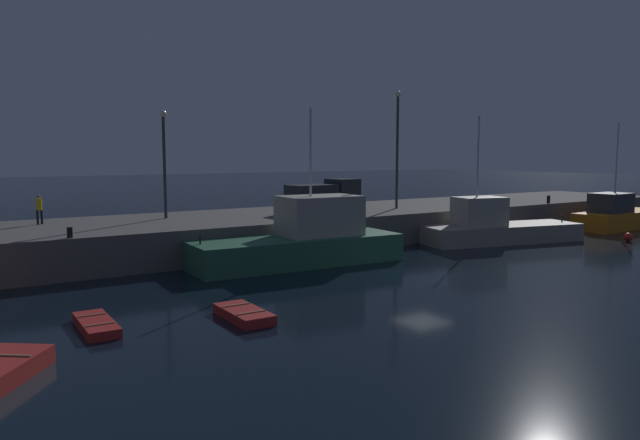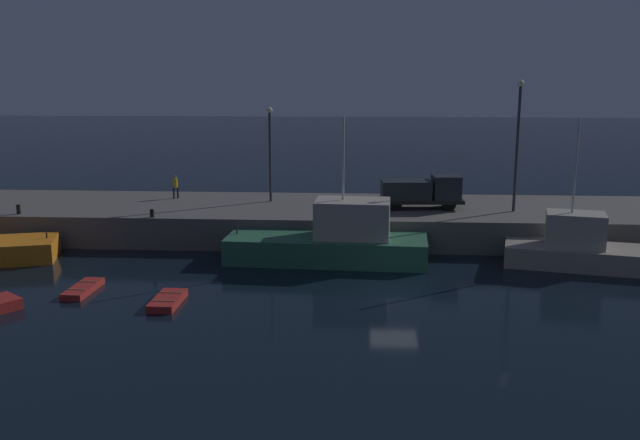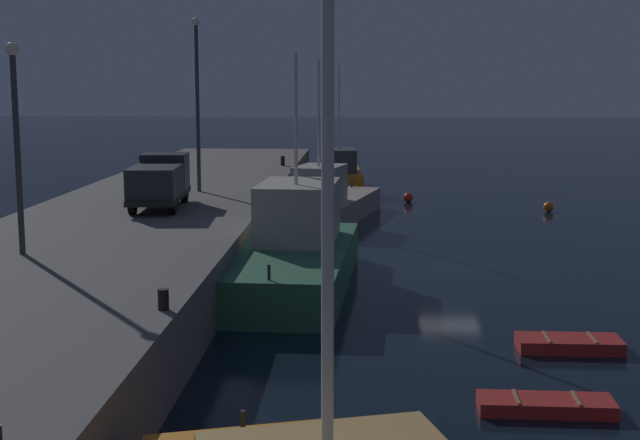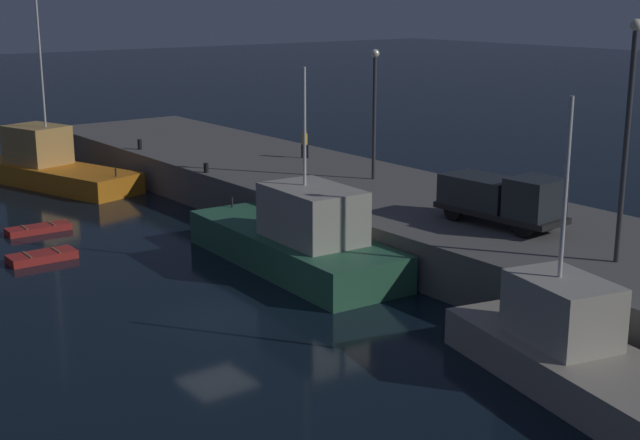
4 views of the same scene
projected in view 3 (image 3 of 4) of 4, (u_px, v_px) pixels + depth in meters
name	position (u px, v px, depth m)	size (l,w,h in m)	color
ground_plane	(451.00, 268.00, 37.79)	(320.00, 320.00, 0.00)	black
pier_quay	(132.00, 241.00, 38.28)	(76.40, 10.58, 2.15)	#5B5956
fishing_trawler_red	(338.00, 175.00, 65.04)	(10.25, 3.74, 8.87)	orange
fishing_boat_blue	(294.00, 252.00, 34.45)	(12.52, 4.85, 8.92)	#2D6647
fishing_boat_orange	(327.00, 204.00, 50.18)	(12.28, 6.03, 8.92)	gray
dinghy_orange_near	(546.00, 405.00, 21.39)	(1.18, 3.24, 0.38)	#B22823
rowboat_white_mid	(569.00, 344.00, 26.30)	(1.33, 3.02, 0.42)	#B22823
mooring_buoy_near	(408.00, 197.00, 58.27)	(0.64, 0.64, 0.64)	red
mooring_buoy_mid	(549.00, 207.00, 54.01)	(0.62, 0.62, 0.62)	orange
lamp_post_west	(16.00, 130.00, 29.11)	(0.44, 0.44, 6.93)	#38383D
lamp_post_east	(197.00, 92.00, 45.79)	(0.44, 0.44, 8.88)	#38383D
utility_truck	(160.00, 181.00, 40.27)	(5.96, 2.42, 2.34)	black
bollard_west	(283.00, 161.00, 60.62)	(0.28, 0.28, 0.65)	black
bollard_east	(163.00, 299.00, 22.45)	(0.28, 0.28, 0.53)	black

